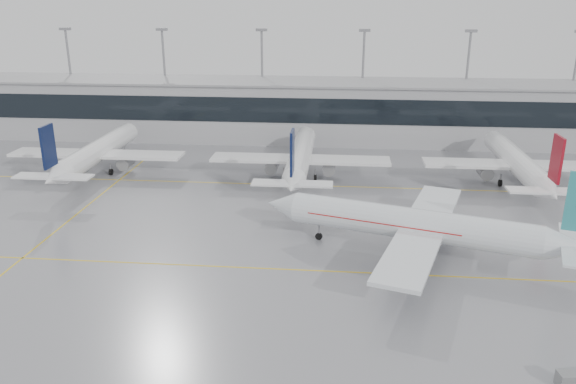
{
  "coord_description": "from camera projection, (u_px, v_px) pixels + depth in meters",
  "views": [
    {
      "loc": [
        6.42,
        -56.11,
        28.59
      ],
      "look_at": [
        0.0,
        12.0,
        5.0
      ],
      "focal_mm": 35.0,
      "sensor_mm": 36.0,
      "label": 1
    }
  ],
  "objects": [
    {
      "name": "ground",
      "position": [
        278.0,
        269.0,
        62.7
      ],
      "size": [
        320.0,
        320.0,
        0.0
      ],
      "primitive_type": "plane",
      "color": "gray",
      "rests_on": "ground"
    },
    {
      "name": "taxi_line_main",
      "position": [
        278.0,
        269.0,
        62.7
      ],
      "size": [
        120.0,
        0.25,
        0.01
      ],
      "primitive_type": "cube",
      "color": "gold",
      "rests_on": "ground"
    },
    {
      "name": "taxi_line_north",
      "position": [
        298.0,
        185.0,
        90.93
      ],
      "size": [
        120.0,
        0.25,
        0.01
      ],
      "primitive_type": "cube",
      "color": "gold",
      "rests_on": "ground"
    },
    {
      "name": "taxi_line_cross",
      "position": [
        80.0,
        212.0,
        79.48
      ],
      "size": [
        0.25,
        60.0,
        0.01
      ],
      "primitive_type": "cube",
      "color": "gold",
      "rests_on": "ground"
    },
    {
      "name": "terminal",
      "position": [
        310.0,
        111.0,
        119.1
      ],
      "size": [
        180.0,
        15.0,
        12.0
      ],
      "primitive_type": "cube",
      "color": "#9F9FA3",
      "rests_on": "ground"
    },
    {
      "name": "terminal_glass",
      "position": [
        308.0,
        111.0,
        111.5
      ],
      "size": [
        180.0,
        0.2,
        5.0
      ],
      "primitive_type": "cube",
      "color": "black",
      "rests_on": "ground"
    },
    {
      "name": "terminal_roof",
      "position": [
        310.0,
        82.0,
        117.08
      ],
      "size": [
        182.0,
        16.0,
        0.4
      ],
      "primitive_type": "cube",
      "color": "gray",
      "rests_on": "ground"
    },
    {
      "name": "light_masts",
      "position": [
        312.0,
        73.0,
        122.35
      ],
      "size": [
        156.4,
        1.0,
        22.6
      ],
      "color": "gray",
      "rests_on": "ground"
    },
    {
      "name": "air_canada_jet",
      "position": [
        421.0,
        226.0,
        64.55
      ],
      "size": [
        37.42,
        30.84,
        12.15
      ],
      "rotation": [
        0.0,
        0.0,
        2.84
      ],
      "color": "white",
      "rests_on": "ground"
    },
    {
      "name": "parked_jet_b",
      "position": [
        97.0,
        152.0,
        96.3
      ],
      "size": [
        29.64,
        36.96,
        11.72
      ],
      "rotation": [
        0.0,
        0.0,
        1.57
      ],
      "color": "white",
      "rests_on": "ground"
    },
    {
      "name": "parked_jet_c",
      "position": [
        300.0,
        157.0,
        93.2
      ],
      "size": [
        29.64,
        36.96,
        11.72
      ],
      "rotation": [
        0.0,
        0.0,
        1.57
      ],
      "color": "white",
      "rests_on": "ground"
    },
    {
      "name": "parked_jet_d",
      "position": [
        517.0,
        162.0,
        90.09
      ],
      "size": [
        29.64,
        36.96,
        11.72
      ],
      "rotation": [
        0.0,
        0.0,
        1.57
      ],
      "color": "white",
      "rests_on": "ground"
    },
    {
      "name": "gse_unit",
      "position": [
        566.0,
        380.0,
        43.5
      ],
      "size": [
        1.37,
        1.3,
        1.23
      ],
      "primitive_type": "cube",
      "rotation": [
        0.0,
        0.0,
        0.13
      ],
      "color": "slate",
      "rests_on": "ground"
    }
  ]
}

